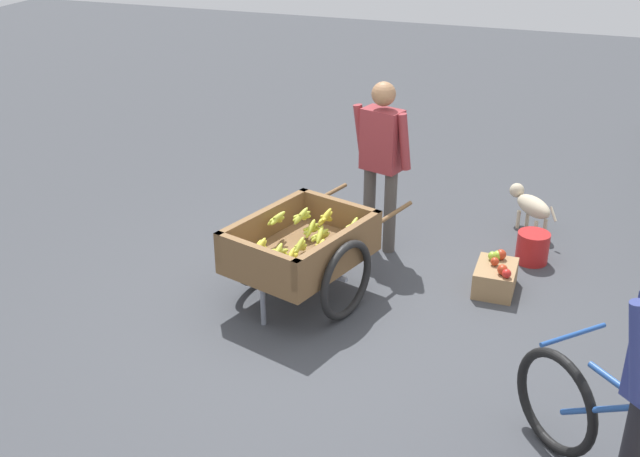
{
  "coord_description": "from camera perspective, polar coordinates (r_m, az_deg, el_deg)",
  "views": [
    {
      "loc": [
        4.75,
        1.57,
        3.23
      ],
      "look_at": [
        -0.12,
        -0.15,
        0.75
      ],
      "focal_mm": 43.48,
      "sensor_mm": 36.0,
      "label": 1
    }
  ],
  "objects": [
    {
      "name": "plastic_bucket",
      "position": [
        7.05,
        15.38,
        -1.35
      ],
      "size": [
        0.28,
        0.28,
        0.28
      ],
      "primitive_type": "cylinder",
      "color": "#B21E1E",
      "rests_on": "ground"
    },
    {
      "name": "dog",
      "position": [
        7.57,
        15.26,
        1.69
      ],
      "size": [
        0.52,
        0.49,
        0.4
      ],
      "color": "beige",
      "rests_on": "ground"
    },
    {
      "name": "vendor_person",
      "position": [
        6.76,
        4.55,
        5.58
      ],
      "size": [
        0.29,
        0.56,
        1.54
      ],
      "color": "#4C4742",
      "rests_on": "ground"
    },
    {
      "name": "bicycle",
      "position": [
        4.61,
        21.18,
        -15.05
      ],
      "size": [
        1.21,
        1.23,
        0.85
      ],
      "color": "black",
      "rests_on": "ground"
    },
    {
      "name": "apple_crate",
      "position": [
        6.52,
        12.8,
        -3.48
      ],
      "size": [
        0.44,
        0.32,
        0.31
      ],
      "color": "#99754C",
      "rests_on": "ground"
    },
    {
      "name": "ground_plane",
      "position": [
        5.95,
        0.98,
        -7.21
      ],
      "size": [
        24.0,
        24.0,
        0.0
      ],
      "primitive_type": "plane",
      "color": "#3D3F44"
    },
    {
      "name": "fruit_cart",
      "position": [
        6.09,
        -1.4,
        -1.63
      ],
      "size": [
        1.8,
        1.21,
        0.73
      ],
      "color": "brown",
      "rests_on": "ground"
    }
  ]
}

